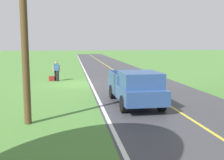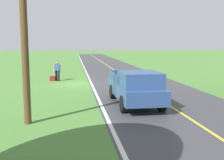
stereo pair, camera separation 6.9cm
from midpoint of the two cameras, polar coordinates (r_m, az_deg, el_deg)
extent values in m
plane|color=#4C7F38|center=(21.56, -7.26, -0.81)|extent=(200.00, 200.00, 0.00)
cube|color=#3D3D42|center=(22.11, 4.45, -0.56)|extent=(7.32, 120.00, 0.00)
cube|color=silver|center=(21.60, -4.59, -0.74)|extent=(0.16, 117.60, 0.00)
cube|color=gold|center=(22.11, 4.45, -0.55)|extent=(0.14, 117.60, 0.00)
cylinder|color=black|center=(23.38, -11.42, 0.85)|extent=(0.18, 0.18, 0.88)
cylinder|color=black|center=(23.64, -11.91, 0.91)|extent=(0.18, 0.18, 0.88)
cube|color=#335999|center=(23.44, -11.71, 2.65)|extent=(0.41, 0.27, 0.58)
sphere|color=tan|center=(23.41, -11.74, 3.64)|extent=(0.23, 0.23, 0.23)
sphere|color=#4C564C|center=(23.40, -11.75, 3.82)|extent=(0.20, 0.20, 0.20)
cube|color=black|center=(23.63, -11.67, 2.77)|extent=(0.33, 0.21, 0.44)
cylinder|color=tan|center=(23.41, -11.08, 2.39)|extent=(0.10, 0.10, 0.58)
cylinder|color=tan|center=(23.45, -12.34, 2.37)|extent=(0.10, 0.10, 0.58)
cube|color=maroon|center=(23.53, -12.68, 0.30)|extent=(0.47, 0.21, 0.42)
cube|color=#2D4C84|center=(14.35, 4.53, -2.06)|extent=(2.07, 5.43, 0.70)
cube|color=#2D4C84|center=(13.10, 5.79, 0.13)|extent=(1.87, 2.18, 0.72)
cube|color=black|center=(13.09, 5.80, 0.45)|extent=(1.70, 1.32, 0.43)
cube|color=#2D4C84|center=(15.54, 6.98, 0.81)|extent=(0.14, 3.03, 0.45)
cube|color=#2D4C84|center=(15.12, 0.12, 0.68)|extent=(0.14, 3.03, 0.45)
cube|color=#2D4C84|center=(16.77, 2.45, 1.37)|extent=(1.84, 0.12, 0.45)
cylinder|color=black|center=(13.02, 10.21, -4.74)|extent=(0.31, 0.80, 0.80)
cylinder|color=black|center=(12.55, 2.40, -5.09)|extent=(0.31, 0.80, 0.80)
cylinder|color=black|center=(16.11, 6.32, -2.26)|extent=(0.31, 0.80, 0.80)
cylinder|color=black|center=(15.73, -0.01, -2.46)|extent=(0.31, 0.80, 0.80)
cylinder|color=brown|center=(11.02, -18.24, 10.56)|extent=(0.28, 0.28, 7.60)
camera|label=1|loc=(0.03, -90.15, -0.02)|focal=43.33mm
camera|label=2|loc=(0.03, 89.85, 0.02)|focal=43.33mm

